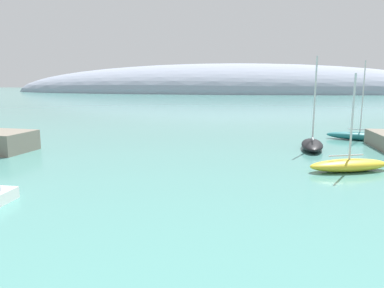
# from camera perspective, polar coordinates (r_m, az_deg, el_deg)

# --- Properties ---
(distant_ridge) EXTENTS (258.55, 70.38, 32.66)m
(distant_ridge) POSITION_cam_1_polar(r_m,az_deg,el_deg) (215.88, 5.73, 8.01)
(distant_ridge) COLOR #8E99AD
(distant_ridge) RESTS_ON ground
(sailboat_black_near_shore) EXTENTS (3.15, 7.27, 10.15)m
(sailboat_black_near_shore) POSITION_cam_1_polar(r_m,az_deg,el_deg) (42.82, 18.17, -0.01)
(sailboat_black_near_shore) COLOR black
(sailboat_black_near_shore) RESTS_ON water
(sailboat_teal_mid_mooring) EXTENTS (8.16, 4.17, 9.98)m
(sailboat_teal_mid_mooring) POSITION_cam_1_polar(r_m,az_deg,el_deg) (51.46, 24.60, 1.18)
(sailboat_teal_mid_mooring) COLOR #1E6B70
(sailboat_teal_mid_mooring) RESTS_ON water
(sailboat_yellow_end_of_line) EXTENTS (7.38, 4.25, 8.20)m
(sailboat_yellow_end_of_line) POSITION_cam_1_polar(r_m,az_deg,el_deg) (33.83, 23.19, -2.96)
(sailboat_yellow_end_of_line) COLOR yellow
(sailboat_yellow_end_of_line) RESTS_ON water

